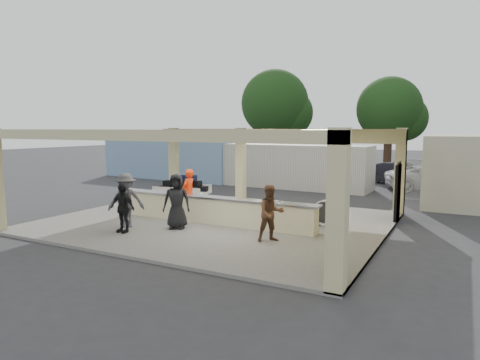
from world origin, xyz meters
The scene contains 16 objects.
ground centered at (0.00, 0.00, 0.00)m, with size 120.00×120.00×0.00m, color #2C2C2F.
pavilion centered at (0.21, 0.66, 1.35)m, with size 12.01×10.00×3.55m.
baggage_counter centered at (0.00, -0.50, 0.59)m, with size 8.20×0.58×0.98m.
luggage_cart centered at (-3.13, 2.15, 0.82)m, with size 2.49×1.79×1.33m.
drum_fan centered at (3.87, 0.92, 0.60)m, with size 0.88×0.47×0.94m.
baggage_handler centered at (-1.50, 0.30, 1.02)m, with size 0.67×0.37×1.83m, color #F1330C.
passenger_a centered at (2.97, -1.81, 0.97)m, with size 0.84×0.37×1.73m, color brown.
passenger_b centered at (-1.82, -3.05, 0.92)m, with size 0.96×0.35×1.63m, color black.
passenger_c centered at (-2.24, -2.42, 1.04)m, with size 1.22×0.43×1.89m, color #46454A.
passenger_d centered at (-0.56, -1.77, 1.05)m, with size 0.93×0.38×1.89m, color black.
car_white_a centered at (6.58, 12.91, 0.71)m, with size 2.37×4.99×1.43m, color white.
car_dark centered at (4.54, 14.55, 0.70)m, with size 1.47×4.18×1.39m, color black.
container_white centered at (-2.32, 10.48, 1.28)m, with size 11.84×2.37×2.57m, color silver.
container_blue centered at (-10.37, 10.90, 1.36)m, with size 10.50×2.52×2.73m, color #718BB5.
tree_left centered at (-7.68, 24.16, 5.59)m, with size 6.60×6.30×9.00m.
tree_mid centered at (2.32, 26.16, 4.96)m, with size 6.00×5.60×8.00m.
Camera 1 is at (8.10, -13.52, 3.54)m, focal length 32.00 mm.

